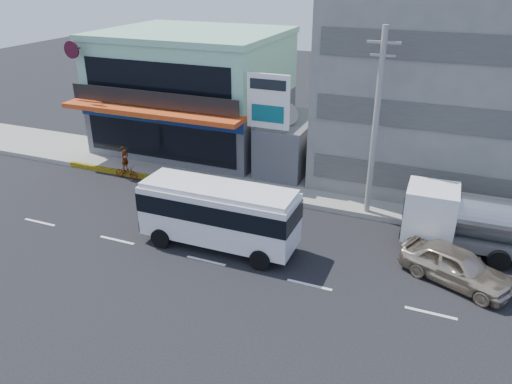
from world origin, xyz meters
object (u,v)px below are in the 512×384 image
sedan (456,266)px  tanker_truck (484,223)px  utility_pole_near (375,125)px  satellite_dish (286,123)px  billboard (268,108)px  motorcycle_rider (126,168)px  minibus (219,211)px  shop_building (195,94)px  concrete_building (470,67)px

sedan → tanker_truck: bearing=4.9°
utility_pole_near → sedan: size_ratio=2.10×
satellite_dish → billboard: billboard is taller
billboard → utility_pole_near: utility_pole_near is taller
utility_pole_near → satellite_dish: bearing=149.0°
sedan → motorcycle_rider: size_ratio=2.22×
motorcycle_rider → sedan: bearing=-11.8°
minibus → utility_pole_near: bearing=44.4°
satellite_dish → utility_pole_near: (6.00, -3.60, 1.57)m
shop_building → concrete_building: concrete_building is taller
billboard → utility_pole_near: 6.75m
concrete_building → tanker_truck: concrete_building is taller
concrete_building → tanker_truck: size_ratio=2.05×
concrete_building → tanker_truck: 11.04m
shop_building → concrete_building: size_ratio=0.77×
satellite_dish → minibus: (-0.02, -9.50, -1.68)m
sedan → tanker_truck: size_ratio=0.61×
satellite_dish → utility_pole_near: size_ratio=0.15×
concrete_building → motorcycle_rider: bearing=-156.9°
utility_pole_near → sedan: (4.72, -4.78, -4.34)m
minibus → sedan: 10.85m
minibus → tanker_truck: minibus is taller
shop_building → minibus: bearing=-57.3°
minibus → tanker_truck: (11.69, 4.00, -0.25)m
billboard → tanker_truck: bearing=-16.9°
utility_pole_near → sedan: utility_pole_near is taller
shop_building → satellite_dish: (8.00, -2.95, -0.42)m
utility_pole_near → sedan: bearing=-45.4°
shop_building → utility_pole_near: (14.00, -6.55, 1.15)m
tanker_truck → sedan: bearing=-108.2°
shop_building → billboard: shop_building is taller
utility_pole_near → shop_building: bearing=154.9°
minibus → sedan: minibus is taller
concrete_building → billboard: (-10.50, -5.80, -2.07)m
shop_building → utility_pole_near: bearing=-25.1°
concrete_building → motorcycle_rider: size_ratio=7.46×
concrete_building → billboard: size_ratio=2.32×
satellite_dish → sedan: size_ratio=0.32×
concrete_building → sedan: concrete_building is taller
sedan → tanker_truck: tanker_truck is taller
satellite_dish → tanker_truck: size_ratio=0.19×
shop_building → minibus: size_ratio=1.63×
billboard → minibus: (0.48, -7.70, -3.03)m
minibus → tanker_truck: 12.35m
motorcycle_rider → concrete_building: bearing=23.1°
sedan → concrete_building: bearing=26.5°
shop_building → concrete_building: bearing=3.4°
motorcycle_rider → satellite_dish: bearing=24.4°
tanker_truck → motorcycle_rider: bearing=176.4°
minibus → sedan: bearing=5.9°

